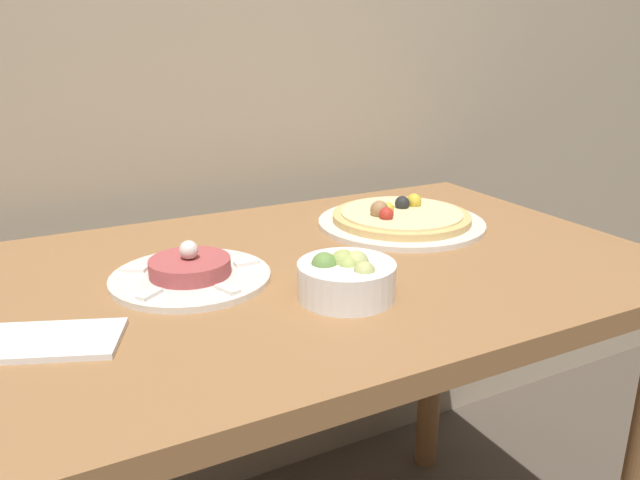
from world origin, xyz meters
TOP-DOWN VIEW (x-y plane):
  - dining_table at (0.00, 0.36)m, footprint 1.16×0.72m
  - pizza_plate at (0.27, 0.47)m, footprint 0.32×0.32m
  - tartare_plate at (-0.18, 0.38)m, footprint 0.24×0.24m
  - small_bowl at (0.00, 0.22)m, footprint 0.14×0.14m
  - napkin at (-0.38, 0.26)m, footprint 0.19×0.15m

SIDE VIEW (x-z plane):
  - dining_table at x=0.00m, z-range 0.26..1.04m
  - napkin at x=-0.38m, z-range 0.77..0.78m
  - tartare_plate at x=-0.18m, z-range 0.75..0.82m
  - pizza_plate at x=0.27m, z-range 0.76..0.81m
  - small_bowl at x=0.00m, z-range 0.77..0.83m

